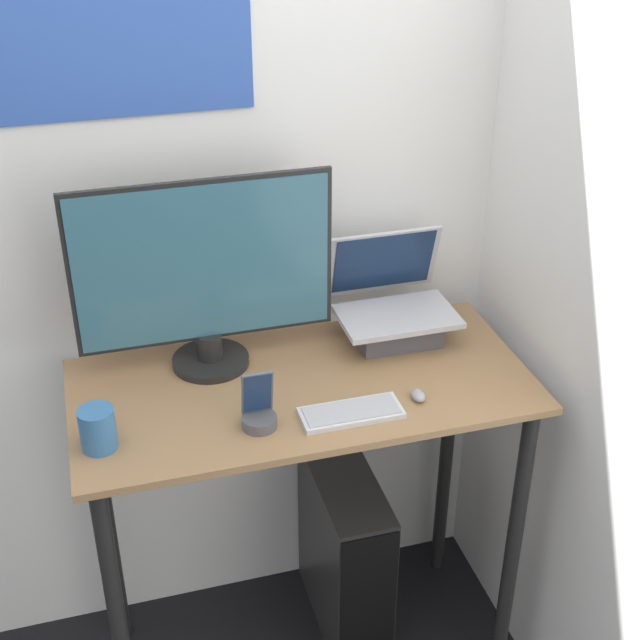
# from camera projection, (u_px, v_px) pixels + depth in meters

# --- Properties ---
(wall_back) EXTENTS (6.00, 0.06, 2.60)m
(wall_back) POSITION_uv_depth(u_px,v_px,m) (266.00, 224.00, 2.45)
(wall_back) COLOR white
(wall_back) RESTS_ON ground_plane
(wall_side_right) EXTENTS (0.05, 6.00, 2.60)m
(wall_side_right) POSITION_uv_depth(u_px,v_px,m) (613.00, 301.00, 2.07)
(wall_side_right) COLOR white
(wall_side_right) RESTS_ON ground_plane
(desk) EXTENTS (1.18, 0.57, 1.01)m
(desk) POSITION_uv_depth(u_px,v_px,m) (303.00, 442.00, 2.38)
(desk) COLOR #936D47
(desk) RESTS_ON ground_plane
(laptop) EXTENTS (0.32, 0.26, 0.28)m
(laptop) POSITION_uv_depth(u_px,v_px,m) (394.00, 313.00, 2.45)
(laptop) COLOR #4C4C51
(laptop) RESTS_ON desk
(monitor) EXTENTS (0.66, 0.20, 0.52)m
(monitor) POSITION_uv_depth(u_px,v_px,m) (205.00, 278.00, 2.24)
(monitor) COLOR black
(monitor) RESTS_ON desk
(keyboard) EXTENTS (0.25, 0.10, 0.02)m
(keyboard) POSITION_uv_depth(u_px,v_px,m) (351.00, 413.00, 2.16)
(keyboard) COLOR silver
(keyboard) RESTS_ON desk
(mouse) EXTENTS (0.03, 0.05, 0.02)m
(mouse) POSITION_uv_depth(u_px,v_px,m) (418.00, 395.00, 2.22)
(mouse) COLOR #99999E
(mouse) RESTS_ON desk
(cell_phone) EXTENTS (0.08, 0.08, 0.15)m
(cell_phone) POSITION_uv_depth(u_px,v_px,m) (259.00, 413.00, 2.11)
(cell_phone) COLOR #4C4C51
(cell_phone) RESTS_ON desk
(computer_tower) EXTENTS (0.18, 0.46, 0.57)m
(computer_tower) POSITION_uv_depth(u_px,v_px,m) (345.00, 552.00, 2.77)
(computer_tower) COLOR black
(computer_tower) RESTS_ON ground_plane
(mug) EXTENTS (0.08, 0.08, 0.10)m
(mug) POSITION_uv_depth(u_px,v_px,m) (98.00, 429.00, 2.03)
(mug) COLOR #336699
(mug) RESTS_ON desk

